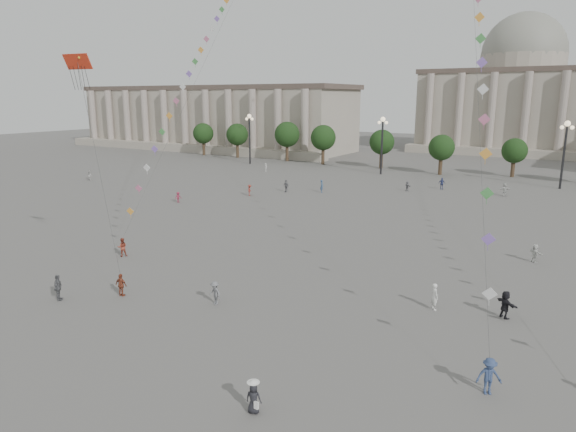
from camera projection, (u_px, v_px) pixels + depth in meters
The scene contains 27 objects.
ground at pixel (190, 342), 30.46m from camera, with size 360.00×360.00×0.00m, color #4F4D4A.
hall_west at pixel (211, 118), 144.57m from camera, with size 84.00×26.22×17.20m.
hall_central at pixel (519, 97), 135.04m from camera, with size 48.30×34.30×35.50m.
tree_row at pixel (475, 146), 94.31m from camera, with size 137.12×5.12×8.00m.
lamp_post_far_west at pixel (250, 130), 109.81m from camera, with size 2.00×0.90×10.65m.
lamp_post_mid_west at pixel (382, 135), 94.73m from camera, with size 2.00×0.90×10.65m.
lamp_post_mid_east at pixel (565, 142), 79.66m from camera, with size 2.00×0.90×10.65m.
person_crowd_0 at pixel (442, 183), 80.65m from camera, with size 1.08×0.45×1.84m, color navy.
person_crowd_1 at pixel (90, 175), 89.19m from camera, with size 0.85×0.66×1.74m, color #BABAB5.
person_crowd_2 at pixel (178, 197), 70.57m from camera, with size 0.96×0.55×1.49m, color maroon.
person_crowd_3 at pixel (505, 304), 33.64m from camera, with size 1.73×0.55×1.87m, color black.
person_crowd_4 at pixel (505, 190), 75.05m from camera, with size 1.78×0.57×1.92m, color silver.
person_crowd_6 at pixel (215, 293), 35.86m from camera, with size 1.09×0.63×1.69m, color slate.
person_crowd_7 at pixel (535, 253), 45.06m from camera, with size 1.52×0.48×1.64m, color silver.
person_crowd_10 at pixel (266, 167), 99.96m from camera, with size 0.58×0.38×1.58m, color silver.
person_crowd_12 at pixel (407, 186), 79.23m from camera, with size 1.42×0.45×1.53m, color slate.
person_crowd_13 at pixel (435, 296), 34.98m from camera, with size 0.68×0.45×1.87m, color silver.
person_crowd_16 at pixel (286, 186), 78.44m from camera, with size 1.08×0.45×1.84m, color slate.
person_crowd_17 at pixel (250, 190), 75.42m from camera, with size 1.07×0.61×1.65m, color maroon.
person_crowd_18 at pixel (322, 186), 77.91m from camera, with size 0.71×0.46×1.94m, color #38557F.
tourist_0 at pixel (121, 285), 37.36m from camera, with size 0.99×0.41×1.70m, color brown.
tourist_3 at pixel (58, 288), 36.56m from camera, with size 1.12×0.46×1.90m, color #57585C.
kite_flyer_0 at pixel (122, 247), 46.74m from camera, with size 0.83×0.65×1.71m, color #953A28.
kite_flyer_1 at pixel (489, 376), 24.98m from camera, with size 1.23×0.71×1.90m, color navy.
hat_person at pixel (254, 397), 23.49m from camera, with size 0.83×0.66×1.69m.
dragon_kite at pixel (79, 74), 35.49m from camera, with size 2.54×0.80×15.63m.
kite_train_west at pixel (212, 34), 62.43m from camera, with size 11.53×39.04×55.45m.
Camera 1 is at (19.41, -20.95, 14.23)m, focal length 32.00 mm.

